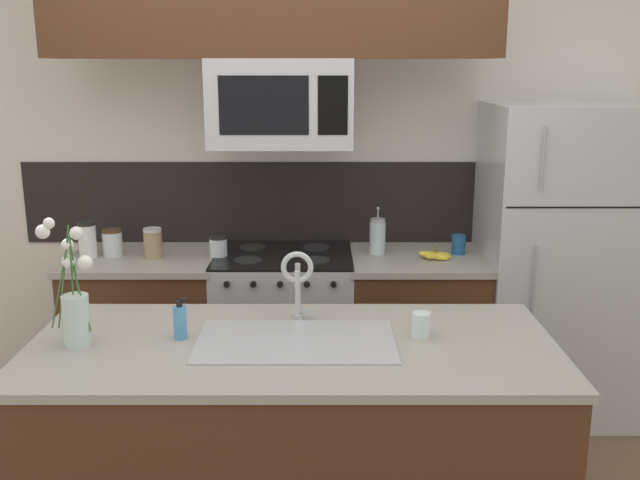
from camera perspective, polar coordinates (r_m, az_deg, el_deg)
name	(u,v)px	position (r m, az deg, el deg)	size (l,w,h in m)	color
rear_partition	(338,176)	(4.23, 1.46, 5.15)	(5.20, 0.10, 2.60)	silver
splash_band	(287,203)	(4.21, -2.62, 3.01)	(3.07, 0.01, 0.48)	black
back_counter_left	(150,333)	(4.20, -13.45, -7.24)	(0.82, 0.65, 0.91)	#4C2B19
back_counter_right	(417,333)	(4.12, 7.76, -7.40)	(0.76, 0.65, 0.91)	#4C2B19
stove_range	(286,332)	(4.09, -2.73, -7.38)	(0.76, 0.64, 0.93)	#B7BABF
microwave	(283,103)	(3.79, -2.98, 10.87)	(0.74, 0.40, 0.45)	#B7BABF
refrigerator	(564,262)	(4.20, 18.97, -1.69)	(0.89, 0.74, 1.74)	#B7BABF
storage_jar_tall	(90,239)	(4.11, -17.95, 0.05)	(0.10, 0.10, 0.20)	silver
storage_jar_medium	(115,242)	(4.11, -16.11, -0.18)	(0.11, 0.11, 0.15)	silver
storage_jar_short	(155,243)	(4.01, -13.05, -0.22)	(0.10, 0.10, 0.17)	#997F5B
storage_jar_squat	(220,247)	(3.94, -7.97, -0.58)	(0.10, 0.10, 0.12)	silver
banana_bunch	(437,255)	(3.93, 9.38, -1.22)	(0.19, 0.13, 0.07)	yellow
french_press	(380,236)	(3.99, 4.79, 0.29)	(0.09, 0.09, 0.27)	silver
coffee_tin	(461,245)	(4.05, 11.18, -0.36)	(0.08, 0.08, 0.11)	#1E5184
island_counter	(295,449)	(2.96, -1.98, -16.34)	(2.02, 0.89, 0.91)	#4C2B19
kitchen_sink	(298,359)	(2.79, -1.77, -9.49)	(0.76, 0.44, 0.16)	#ADAFB5
sink_faucet	(300,276)	(2.90, -1.65, -2.92)	(0.14, 0.14, 0.31)	#B7BABF
dish_soap_bottle	(182,321)	(2.82, -10.97, -6.42)	(0.06, 0.05, 0.16)	#4C93C6
drinking_glass	(423,325)	(2.81, 8.23, -6.76)	(0.07, 0.07, 0.10)	silver
flower_vase	(77,306)	(2.83, -18.89, -5.00)	(0.21, 0.13, 0.49)	silver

